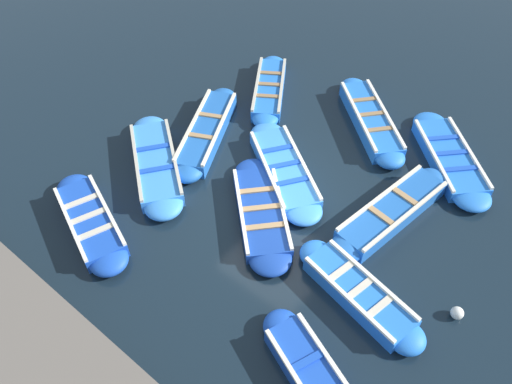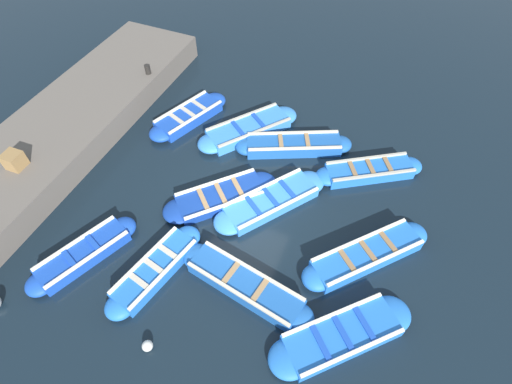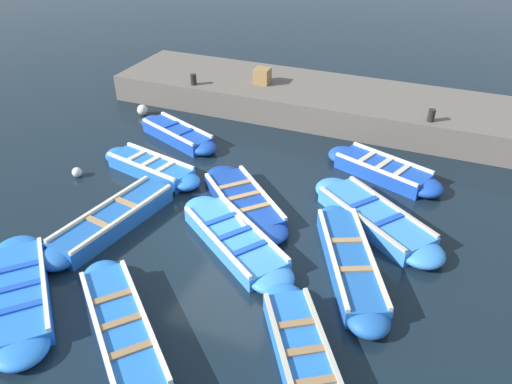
% 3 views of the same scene
% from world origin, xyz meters
% --- Properties ---
extents(ground_plane, '(120.00, 120.00, 0.00)m').
position_xyz_m(ground_plane, '(0.00, 0.00, 0.00)').
color(ground_plane, black).
extents(boat_stern_in, '(1.95, 3.39, 0.44)m').
position_xyz_m(boat_stern_in, '(3.38, -2.90, 0.19)').
color(boat_stern_in, '#1947B7').
rests_on(boat_stern_in, ground).
extents(boat_broadside, '(3.01, 3.61, 0.44)m').
position_xyz_m(boat_broadside, '(1.14, -3.12, 0.19)').
color(boat_broadside, '#3884E0').
rests_on(boat_broadside, ground).
extents(boat_tucked, '(3.83, 2.35, 0.46)m').
position_xyz_m(boat_tucked, '(-0.57, -2.97, 0.20)').
color(boat_tucked, '#1E59AD').
rests_on(boat_tucked, ground).
extents(boat_mid_row, '(3.26, 3.30, 0.38)m').
position_xyz_m(boat_mid_row, '(-3.74, 2.54, 0.16)').
color(boat_mid_row, blue).
rests_on(boat_mid_row, ground).
extents(boat_bow_out, '(2.89, 3.58, 0.39)m').
position_xyz_m(boat_bow_out, '(-0.73, -0.51, 0.16)').
color(boat_bow_out, '#3884E0').
rests_on(boat_bow_out, ground).
extents(boat_drifting, '(1.40, 3.27, 0.43)m').
position_xyz_m(boat_drifting, '(1.19, 2.79, 0.19)').
color(boat_drifting, blue).
rests_on(boat_drifting, ground).
extents(boat_outer_left, '(3.32, 2.51, 0.42)m').
position_xyz_m(boat_outer_left, '(-3.14, -2.83, 0.18)').
color(boat_outer_left, blue).
rests_on(boat_outer_left, ground).
extents(boat_alongside, '(3.92, 1.40, 0.46)m').
position_xyz_m(boat_alongside, '(-1.15, 2.28, 0.20)').
color(boat_alongside, '#1E59AD').
rests_on(boat_alongside, ground).
extents(boat_inner_gap, '(3.15, 3.42, 0.45)m').
position_xyz_m(boat_inner_gap, '(-3.77, 0.20, 0.20)').
color(boat_inner_gap, blue).
rests_on(boat_inner_gap, ground).
extents(boat_outer_right, '(3.13, 3.25, 0.35)m').
position_xyz_m(boat_outer_right, '(0.71, -0.09, 0.15)').
color(boat_outer_right, navy).
rests_on(boat_outer_right, ground).
extents(boat_centre, '(1.87, 3.22, 0.43)m').
position_xyz_m(boat_centre, '(3.20, 3.16, 0.18)').
color(boat_centre, '#1947B7').
rests_on(boat_centre, ground).
extents(quay_wall, '(3.24, 13.41, 0.87)m').
position_xyz_m(quay_wall, '(6.73, 0.00, 0.43)').
color(quay_wall, '#605951').
rests_on(quay_wall, ground).
extents(bollard_north, '(0.20, 0.20, 0.35)m').
position_xyz_m(bollard_north, '(5.45, -3.76, 1.04)').
color(bollard_north, black).
rests_on(bollard_north, quay_wall).
extents(bollard_mid_north, '(0.20, 0.20, 0.35)m').
position_xyz_m(bollard_mid_north, '(5.45, 3.76, 1.04)').
color(bollard_mid_north, black).
rests_on(bollard_mid_north, quay_wall).
extents(wooden_crate, '(0.51, 0.51, 0.49)m').
position_xyz_m(wooden_crate, '(6.44, 1.73, 1.11)').
color(wooden_crate, olive).
rests_on(wooden_crate, quay_wall).
extents(buoy_orange_near, '(0.26, 0.26, 0.26)m').
position_xyz_m(buoy_orange_near, '(0.32, 4.52, 0.13)').
color(buoy_orange_near, silver).
rests_on(buoy_orange_near, ground).
extents(buoy_yellow_far, '(0.35, 0.35, 0.35)m').
position_xyz_m(buoy_yellow_far, '(4.36, 5.14, 0.17)').
color(buoy_yellow_far, silver).
rests_on(buoy_yellow_far, ground).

